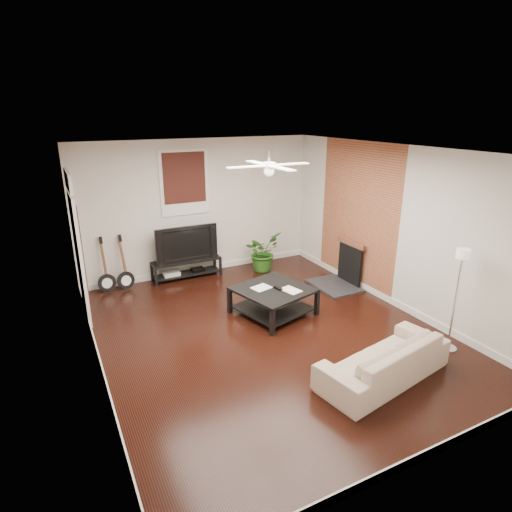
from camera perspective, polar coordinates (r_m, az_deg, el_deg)
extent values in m
cube|color=black|center=(6.81, 1.54, -10.18)|extent=(5.00, 6.00, 0.01)
cube|color=white|center=(5.97, 1.79, 13.99)|extent=(5.00, 6.00, 0.01)
cube|color=silver|center=(8.91, -7.62, 6.41)|extent=(5.00, 0.01, 2.80)
cube|color=silver|center=(4.09, 22.44, -10.64)|extent=(5.00, 0.01, 2.80)
cube|color=silver|center=(5.58, -21.60, -2.56)|extent=(0.01, 6.00, 2.80)
cube|color=silver|center=(7.71, 18.25, 3.63)|extent=(0.01, 6.00, 2.80)
cube|color=#A95536|center=(8.42, 13.45, 5.31)|extent=(0.02, 2.20, 2.80)
cube|color=black|center=(8.51, 11.48, -1.03)|extent=(0.80, 1.10, 0.92)
cube|color=#34120E|center=(8.69, -9.60, 9.69)|extent=(1.00, 0.06, 1.30)
cube|color=white|center=(7.43, -22.76, 1.31)|extent=(0.08, 1.00, 2.50)
cube|color=black|center=(8.93, -9.30, -1.70)|extent=(1.42, 0.38, 0.40)
imported|color=black|center=(8.76, -9.53, 1.81)|extent=(1.28, 0.17, 0.73)
cube|color=black|center=(7.29, 2.31, -6.05)|extent=(1.38, 1.38, 0.47)
imported|color=tan|center=(5.88, 16.83, -13.09)|extent=(2.00, 1.07, 0.56)
imported|color=#285E1A|center=(9.16, 0.88, 0.58)|extent=(0.98, 0.94, 0.85)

